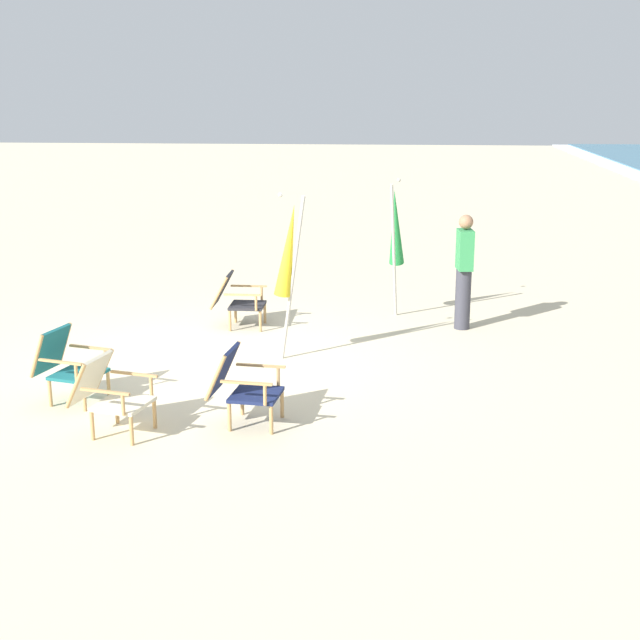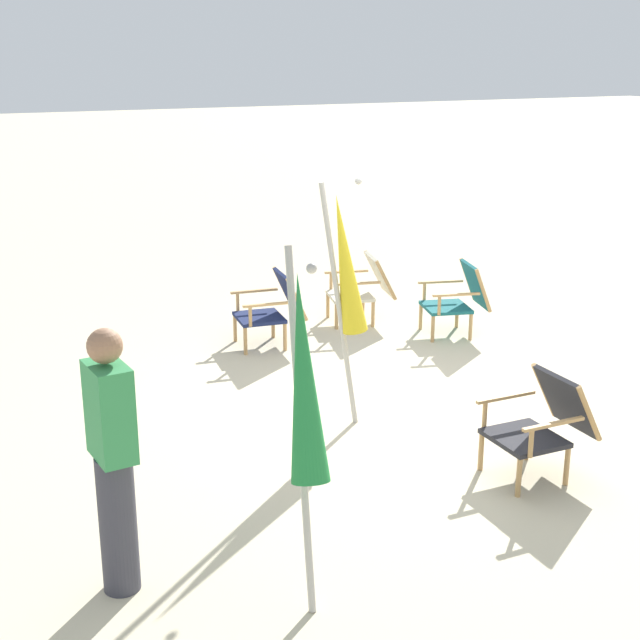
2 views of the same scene
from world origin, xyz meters
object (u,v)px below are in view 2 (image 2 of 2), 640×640
beach_chair_mid_center (544,421)px  umbrella_furled_yellow (345,267)px  beach_chair_back_left (364,286)px  umbrella_furled_green (304,381)px  person_near_chairs (113,461)px  beach_chair_far_center (459,297)px  beach_chair_front_left (273,307)px

beach_chair_mid_center → umbrella_furled_yellow: umbrella_furled_yellow is taller
beach_chair_back_left → umbrella_furled_green: bearing=149.0°
beach_chair_mid_center → person_near_chairs: (-0.18, 3.22, 0.41)m
beach_chair_back_left → beach_chair_far_center: bearing=-139.4°
beach_chair_front_left → person_near_chairs: size_ratio=0.49×
beach_chair_back_left → beach_chair_front_left: bearing=105.3°
umbrella_furled_yellow → umbrella_furled_green: bearing=148.5°
beach_chair_far_center → umbrella_furled_green: (-3.84, 3.58, 0.91)m
beach_chair_mid_center → beach_chair_back_left: bearing=-8.2°
beach_chair_front_left → beach_chair_far_center: bearing=-104.5°
beach_chair_back_left → umbrella_furled_yellow: (-2.57, 1.52, 0.95)m
beach_chair_front_left → beach_chair_far_center: beach_chair_far_center is taller
beach_chair_back_left → beach_chair_far_center: size_ratio=1.04×
beach_chair_far_center → beach_chair_back_left: bearing=40.6°
umbrella_furled_green → umbrella_furled_yellow: bearing=-31.5°
umbrella_furled_green → beach_chair_mid_center: bearing=-73.2°
person_near_chairs → beach_chair_far_center: bearing=-53.7°
beach_chair_front_left → umbrella_furled_yellow: 2.43m
beach_chair_front_left → beach_chair_far_center: 2.09m
beach_chair_back_left → beach_chair_far_center: beach_chair_far_center is taller
beach_chair_back_left → beach_chair_mid_center: beach_chair_back_left is taller
beach_chair_back_left → umbrella_furled_green: size_ratio=0.41×
umbrella_furled_yellow → person_near_chairs: 2.86m
beach_chair_back_left → beach_chair_mid_center: (-4.03, 0.58, -0.00)m
beach_chair_front_left → umbrella_furled_yellow: size_ratio=0.38×
person_near_chairs → umbrella_furled_green: bearing=-117.4°
beach_chair_back_left → beach_chair_front_left: 1.32m
person_near_chairs → beach_chair_back_left: bearing=-42.1°
umbrella_furled_green → person_near_chairs: 1.20m
beach_chair_back_left → beach_chair_far_center: 1.15m
umbrella_furled_green → beach_chair_far_center: bearing=-43.0°
beach_chair_back_left → beach_chair_front_left: (-0.35, 1.28, 0.00)m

